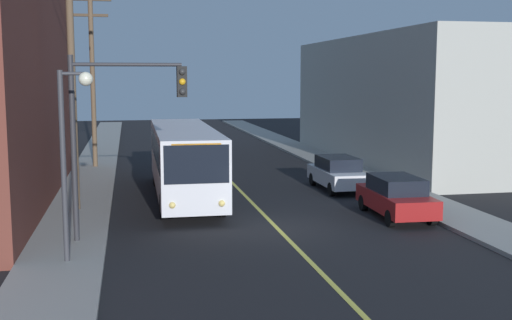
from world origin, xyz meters
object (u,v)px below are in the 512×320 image
at_px(city_bus, 184,158).
at_px(fire_hydrant, 410,189).
at_px(street_lamp_left, 70,138).
at_px(parked_car_red, 396,196).
at_px(utility_pole_near, 71,51).
at_px(parked_car_white, 338,173).
at_px(utility_pole_mid, 92,70).
at_px(traffic_signal_left_corner, 122,113).

xyz_separation_m(city_bus, fire_hydrant, (9.65, -2.81, -1.23)).
xyz_separation_m(city_bus, street_lamp_left, (-4.03, -9.80, 1.92)).
xyz_separation_m(parked_car_red, utility_pole_near, (-12.29, 3.38, 5.61)).
distance_m(city_bus, parked_car_white, 7.58).
relative_size(city_bus, fire_hydrant, 14.50).
xyz_separation_m(utility_pole_near, utility_pole_mid, (0.13, 12.65, -0.62)).
bearing_deg(parked_car_white, street_lamp_left, -137.78).
height_order(utility_pole_mid, street_lamp_left, utility_pole_mid).
height_order(parked_car_red, utility_pole_mid, utility_pole_mid).
height_order(parked_car_red, street_lamp_left, street_lamp_left).
bearing_deg(traffic_signal_left_corner, utility_pole_near, 110.37).
relative_size(city_bus, parked_car_red, 2.73).
bearing_deg(utility_pole_mid, fire_hydrant, -43.16).
distance_m(city_bus, utility_pole_near, 6.88).
bearing_deg(fire_hydrant, city_bus, 163.75).
relative_size(utility_pole_near, utility_pole_mid, 1.12).
xyz_separation_m(parked_car_white, utility_pole_near, (-12.03, -2.92, 5.61)).
xyz_separation_m(parked_car_white, utility_pole_mid, (-11.90, 9.73, 4.99)).
relative_size(city_bus, utility_pole_mid, 1.18).
relative_size(parked_car_red, traffic_signal_left_corner, 0.74).
xyz_separation_m(traffic_signal_left_corner, fire_hydrant, (12.26, 4.65, -3.72)).
relative_size(parked_car_red, utility_pole_near, 0.39).
bearing_deg(parked_car_red, street_lamp_left, -160.61).
bearing_deg(utility_pole_near, parked_car_white, 13.65).
height_order(city_bus, utility_pole_mid, utility_pole_mid).
relative_size(utility_pole_mid, traffic_signal_left_corner, 1.73).
relative_size(street_lamp_left, fire_hydrant, 6.55).
bearing_deg(utility_pole_mid, utility_pole_near, -90.57).
bearing_deg(utility_pole_near, parked_car_red, -15.39).
bearing_deg(parked_car_white, utility_pole_mid, 140.74).
bearing_deg(utility_pole_mid, traffic_signal_left_corner, -84.23).
bearing_deg(parked_car_red, traffic_signal_left_corner, -170.11).
relative_size(parked_car_white, traffic_signal_left_corner, 0.74).
xyz_separation_m(city_bus, parked_car_red, (7.75, -5.66, -0.98)).
bearing_deg(utility_pole_mid, street_lamp_left, -88.90).
bearing_deg(traffic_signal_left_corner, parked_car_white, 38.76).
bearing_deg(traffic_signal_left_corner, street_lamp_left, -121.20).
relative_size(parked_car_red, street_lamp_left, 0.81).
distance_m(utility_pole_mid, street_lamp_left, 20.29).
distance_m(parked_car_red, utility_pole_near, 13.93).
height_order(parked_car_red, parked_car_white, same).
bearing_deg(traffic_signal_left_corner, parked_car_red, 9.89).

